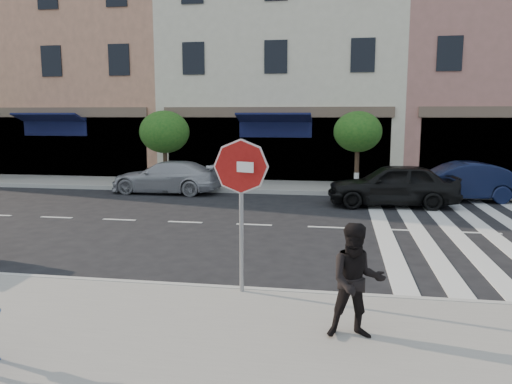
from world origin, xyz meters
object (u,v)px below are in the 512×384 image
car_far_left (166,177)px  car_far_mid (392,185)px  walker (356,281)px  car_far_right (458,181)px  stop_sign (241,182)px

car_far_left → car_far_mid: 8.58m
walker → car_far_left: walker is taller
car_far_left → car_far_mid: car_far_mid is taller
car_far_mid → car_far_right: car_far_mid is taller
stop_sign → car_far_mid: (3.32, 9.27, -1.26)m
walker → car_far_right: (3.94, 12.20, -0.22)m
car_far_mid → walker: bearing=-11.7°
stop_sign → car_far_mid: bearing=89.7°
walker → car_far_right: 12.82m
walker → car_far_mid: bearing=73.8°
walker → car_far_mid: 10.81m
car_far_right → car_far_left: bearing=-95.6°
stop_sign → car_far_right: size_ratio=0.60×
car_far_left → car_far_right: size_ratio=1.02×
car_far_left → car_far_right: 10.87m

